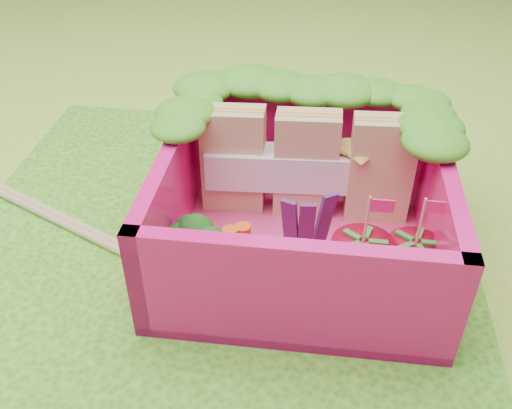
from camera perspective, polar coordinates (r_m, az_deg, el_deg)
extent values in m
plane|color=#92C236|center=(2.96, -4.14, -3.50)|extent=(14.00, 14.00, 0.00)
cube|color=#449120|center=(2.95, -4.15, -3.28)|extent=(2.60, 2.60, 0.03)
cube|color=#E33A79|center=(2.85, 4.42, -3.96)|extent=(1.30, 1.30, 0.05)
cube|color=#F9157B|center=(3.21, 5.34, 6.59)|extent=(1.30, 0.07, 0.55)
cube|color=#F9157B|center=(2.23, 3.69, -9.33)|extent=(1.30, 0.07, 0.55)
cube|color=#F9157B|center=(2.78, -8.09, 1.03)|extent=(0.07, 1.30, 0.55)
cube|color=#F9157B|center=(2.75, 17.53, -0.90)|extent=(0.07, 1.30, 0.55)
ellipsoid|color=#328B19|center=(3.08, -3.89, 12.23)|extent=(0.30, 0.30, 0.11)
ellipsoid|color=#328B19|center=(3.05, -0.74, 12.09)|extent=(0.30, 0.30, 0.11)
ellipsoid|color=#328B19|center=(3.03, 2.45, 11.91)|extent=(0.30, 0.30, 0.11)
ellipsoid|color=#328B19|center=(3.03, 5.66, 11.70)|extent=(0.30, 0.30, 0.11)
ellipsoid|color=#328B19|center=(3.03, 8.87, 11.45)|extent=(0.30, 0.30, 0.11)
ellipsoid|color=#328B19|center=(3.04, 12.06, 11.17)|extent=(0.30, 0.30, 0.11)
ellipsoid|color=#328B19|center=(3.06, 15.22, 10.86)|extent=(0.30, 0.30, 0.11)
ellipsoid|color=#328B19|center=(2.67, -7.45, 8.00)|extent=(0.27, 0.27, 0.10)
ellipsoid|color=#328B19|center=(2.79, -6.79, 9.38)|extent=(0.27, 0.27, 0.10)
ellipsoid|color=#328B19|center=(2.92, -6.18, 10.65)|extent=(0.27, 0.27, 0.10)
ellipsoid|color=#328B19|center=(3.04, -5.61, 11.81)|extent=(0.27, 0.27, 0.10)
ellipsoid|color=#328B19|center=(2.65, 17.83, 6.17)|extent=(0.27, 0.27, 0.10)
ellipsoid|color=#328B19|center=(2.77, 17.47, 7.63)|extent=(0.27, 0.27, 0.10)
ellipsoid|color=#328B19|center=(2.89, 17.14, 8.97)|extent=(0.27, 0.27, 0.10)
ellipsoid|color=#328B19|center=(3.02, 16.83, 10.20)|extent=(0.27, 0.27, 0.10)
cube|color=tan|center=(2.91, -2.26, 4.57)|extent=(0.32, 0.17, 0.56)
cube|color=tan|center=(2.88, 5.04, 4.06)|extent=(0.32, 0.17, 0.56)
cube|color=tan|center=(2.90, 12.36, 3.49)|extent=(0.32, 0.17, 0.56)
cube|color=white|center=(2.90, 5.01, 3.60)|extent=(1.02, 0.23, 0.20)
cylinder|color=#589A4A|center=(2.63, -6.34, -5.60)|extent=(0.12, 0.12, 0.13)
ellipsoid|color=#194B14|center=(2.55, -6.52, -3.57)|extent=(0.34, 0.34, 0.12)
cylinder|color=#F15314|center=(2.54, -2.52, -4.98)|extent=(0.07, 0.07, 0.29)
cylinder|color=#F15314|center=(2.55, -1.29, -4.64)|extent=(0.07, 0.07, 0.28)
cube|color=#531A5D|center=(2.60, 3.49, -2.52)|extent=(0.07, 0.04, 0.38)
cube|color=#531A5D|center=(2.59, 5.00, -2.79)|extent=(0.07, 0.03, 0.38)
cube|color=#531A5D|center=(2.65, 6.76, -1.83)|extent=(0.07, 0.05, 0.38)
cone|color=red|center=(2.53, 10.35, -6.15)|extent=(0.27, 0.27, 0.27)
cylinder|color=#D5BA78|center=(2.36, 11.02, -1.59)|extent=(0.01, 0.01, 0.24)
cube|color=#EB2777|center=(2.32, 12.47, -0.13)|extent=(0.10, 0.01, 0.06)
cone|color=red|center=(2.61, 15.28, -5.82)|extent=(0.24, 0.24, 0.24)
cylinder|color=#D5BA78|center=(2.46, 16.17, -1.67)|extent=(0.01, 0.01, 0.24)
cube|color=#EB2777|center=(2.42, 17.65, -0.27)|extent=(0.10, 0.01, 0.06)
cube|color=#6BC63E|center=(2.79, 14.67, -4.96)|extent=(0.33, 0.11, 0.05)
cube|color=#6BC63E|center=(2.62, 15.08, -8.33)|extent=(0.33, 0.14, 0.05)
cube|color=#6BC63E|center=(2.58, 7.66, -8.00)|extent=(0.30, 0.25, 0.05)
cube|color=tan|center=(3.32, -21.60, -0.29)|extent=(1.94, 0.96, 0.04)
cube|color=tan|center=(3.30, -20.64, -0.20)|extent=(1.94, 0.96, 0.04)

